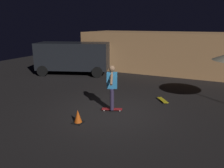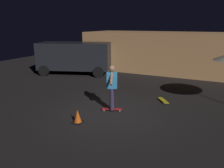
% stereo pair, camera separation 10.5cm
% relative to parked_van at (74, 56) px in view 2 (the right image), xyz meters
% --- Properties ---
extents(ground_plane, '(28.00, 28.00, 0.00)m').
position_rel_parked_van_xyz_m(ground_plane, '(5.12, -5.09, -1.16)').
color(ground_plane, black).
extents(low_building, '(12.20, 4.18, 2.64)m').
position_rel_parked_van_xyz_m(low_building, '(5.72, 3.69, 0.16)').
color(low_building, tan).
rests_on(low_building, ground_plane).
extents(parked_van, '(4.97, 3.43, 2.03)m').
position_rel_parked_van_xyz_m(parked_van, '(0.00, 0.00, 0.00)').
color(parked_van, black).
rests_on(parked_van, ground_plane).
extents(skateboard_ridden, '(0.80, 0.47, 0.07)m').
position_rel_parked_van_xyz_m(skateboard_ridden, '(5.10, -4.92, -1.11)').
color(skateboard_ridden, '#AD1E23').
rests_on(skateboard_ridden, ground_plane).
extents(skateboard_spare, '(0.62, 0.75, 0.07)m').
position_rel_parked_van_xyz_m(skateboard_spare, '(6.63, -3.07, -1.11)').
color(skateboard_spare, gold).
rests_on(skateboard_spare, ground_plane).
extents(skater, '(0.44, 0.95, 1.67)m').
position_rel_parked_van_xyz_m(skater, '(5.10, -4.92, -0.12)').
color(skater, '#382D4C').
rests_on(skater, skateboard_ridden).
extents(traffic_cone, '(0.34, 0.34, 0.46)m').
position_rel_parked_van_xyz_m(traffic_cone, '(4.54, -6.40, -0.95)').
color(traffic_cone, black).
rests_on(traffic_cone, ground_plane).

